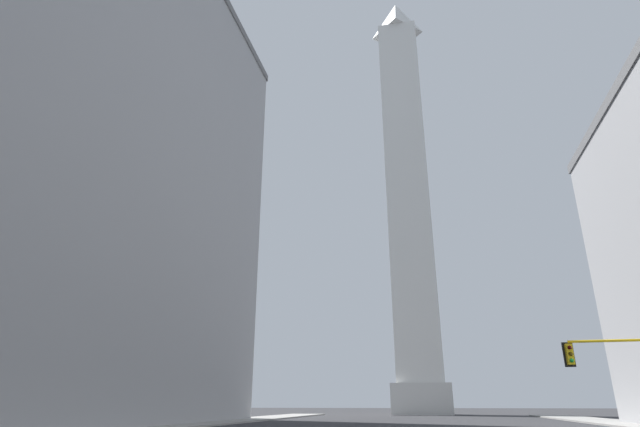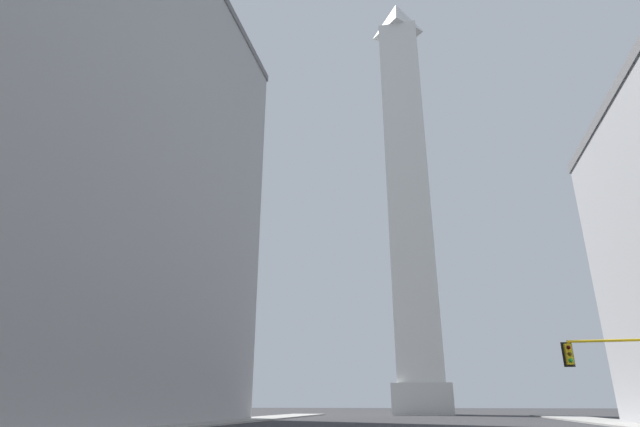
% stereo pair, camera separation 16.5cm
% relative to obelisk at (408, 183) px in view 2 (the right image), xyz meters
% --- Properties ---
extents(obelisk, '(8.97, 8.97, 79.37)m').
position_rel_obelisk_xyz_m(obelisk, '(0.00, 0.00, 0.00)').
color(obelisk, silver).
rests_on(obelisk, ground_plane).
extents(traffic_light_mid_right, '(5.69, 0.51, 4.92)m').
position_rel_obelisk_xyz_m(traffic_light_mid_right, '(12.58, -52.55, -34.76)').
color(traffic_light_mid_right, yellow).
rests_on(traffic_light_mid_right, ground_plane).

